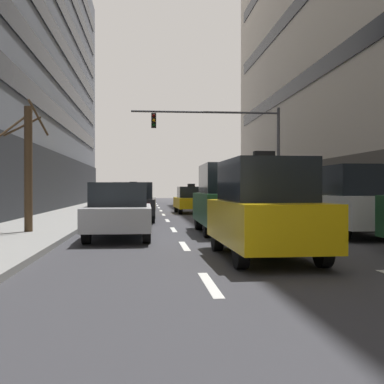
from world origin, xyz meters
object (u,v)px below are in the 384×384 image
Objects in this scene: car_driving_2 at (119,211)px; car_driving_5 at (134,202)px; taxi_driving_1 at (133,199)px; pedestrian_1 at (265,194)px; car_driving_0 at (140,197)px; taxi_driving_3 at (191,200)px; car_driving_4 at (228,199)px; street_tree_0 at (28,165)px; taxi_driving_6 at (264,209)px; car_parked_1 at (351,201)px; traffic_signal_0 at (233,138)px.

car_driving_5 is (0.22, 7.70, 0.05)m from car_driving_2.
taxi_driving_1 reaches higher than pedestrian_1.
car_driving_5 is at bearing -90.24° from car_driving_0.
car_driving_4 is (0.04, -13.14, 0.34)m from taxi_driving_3.
taxi_driving_3 reaches higher than car_driving_2.
car_driving_2 is 3.33m from street_tree_0.
car_driving_0 is 1.07× the size of street_tree_0.
taxi_driving_6 reaches higher than pedestrian_1.
taxi_driving_3 is 14.91m from car_parked_1.
street_tree_0 is at bearing -114.86° from car_driving_5.
car_driving_5 is 10.13m from car_parked_1.
taxi_driving_1 is at bearing -157.35° from pedestrian_1.
car_driving_4 reaches higher than car_driving_5.
car_driving_5 is at bearing 132.37° from car_parked_1.
pedestrian_1 is (11.69, 17.51, -1.08)m from street_tree_0.
taxi_driving_1 is at bearing 104.37° from car_driving_4.
street_tree_0 reaches higher than car_driving_5.
traffic_signal_0 is (2.60, 18.22, 3.39)m from taxi_driving_6.
pedestrian_1 reaches higher than car_driving_0.
taxi_driving_3 is at bearing 76.89° from car_driving_2.
pedestrian_1 is (5.41, 17.07, -0.02)m from car_driving_4.
traffic_signal_0 is (2.36, 12.37, 3.30)m from car_driving_4.
pedestrian_1 reaches higher than car_driving_2.
car_driving_0 is at bearing 117.43° from traffic_signal_0.
taxi_driving_1 is at bearing 89.90° from car_driving_2.
traffic_signal_0 reaches higher than taxi_driving_3.
car_parked_1 is (6.75, -24.33, 0.31)m from car_driving_0.
taxi_driving_1 is 0.52× the size of traffic_signal_0.
car_driving_0 is 25.26m from car_parked_1.
car_parked_1 is (6.82, -7.48, 0.22)m from car_driving_5.
taxi_driving_6 is 1.08× the size of street_tree_0.
pedestrian_1 reaches higher than taxi_driving_3.
taxi_driving_1 is 1.05× the size of taxi_driving_6.
car_driving_4 reaches higher than pedestrian_1.
taxi_driving_6 is at bearing -75.99° from car_driving_5.
car_driving_4 is 1.00× the size of car_driving_5.
car_driving_4 reaches higher than car_driving_2.
car_driving_4 is 6.39m from street_tree_0.
traffic_signal_0 is at bearing 55.97° from street_tree_0.
pedestrian_1 is (8.64, 10.91, 0.24)m from car_driving_5.
taxi_driving_6 is 8.20m from street_tree_0.
car_driving_2 is 1.01× the size of taxi_driving_6.
traffic_signal_0 is 2.18× the size of street_tree_0.
taxi_driving_1 is (-0.27, -9.63, 0.06)m from car_driving_0.
street_tree_0 is at bearing -123.74° from pedestrian_1.
car_driving_0 is 12.53m from traffic_signal_0.
street_tree_0 reaches higher than car_parked_1.
street_tree_0 is (-2.86, -13.82, 1.35)m from taxi_driving_1.
taxi_driving_3 is (3.12, -9.87, 0.01)m from car_driving_0.
car_driving_5 is at bearing 104.01° from taxi_driving_6.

